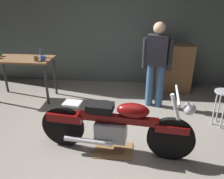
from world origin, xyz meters
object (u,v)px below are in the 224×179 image
(person_standing, at_px, (157,62))
(wooden_dresser, at_px, (173,68))
(shop_stool, at_px, (223,99))
(bottle, at_px, (41,53))
(mug_blue_enamel, at_px, (43,58))
(mug_brown_stoneware, at_px, (36,58))
(motorcycle, at_px, (116,125))

(person_standing, height_order, wooden_dresser, person_standing)
(shop_stool, distance_m, bottle, 3.59)
(wooden_dresser, height_order, bottle, bottle)
(shop_stool, xyz_separation_m, mug_blue_enamel, (-3.32, 0.60, 0.45))
(mug_brown_stoneware, height_order, bottle, bottle)
(mug_brown_stoneware, height_order, mug_blue_enamel, same)
(wooden_dresser, distance_m, bottle, 2.94)
(mug_brown_stoneware, xyz_separation_m, bottle, (0.00, 0.28, 0.04))
(person_standing, bearing_deg, bottle, 9.51)
(mug_brown_stoneware, relative_size, bottle, 0.47)
(motorcycle, relative_size, mug_brown_stoneware, 19.45)
(shop_stool, height_order, wooden_dresser, wooden_dresser)
(mug_blue_enamel, bearing_deg, motorcycle, -43.63)
(wooden_dresser, relative_size, mug_blue_enamel, 9.16)
(motorcycle, relative_size, person_standing, 1.31)
(motorcycle, distance_m, bottle, 2.50)
(motorcycle, xyz_separation_m, shop_stool, (1.75, 0.89, 0.05))
(motorcycle, height_order, wooden_dresser, wooden_dresser)
(mug_brown_stoneware, bearing_deg, bottle, 89.20)
(motorcycle, height_order, mug_brown_stoneware, mug_brown_stoneware)
(motorcycle, distance_m, mug_blue_enamel, 2.23)
(shop_stool, xyz_separation_m, bottle, (-3.45, 0.86, 0.50))
(wooden_dresser, distance_m, mug_blue_enamel, 2.88)
(mug_blue_enamel, relative_size, bottle, 0.50)
(motorcycle, xyz_separation_m, wooden_dresser, (1.14, 2.37, 0.10))
(person_standing, height_order, bottle, person_standing)
(person_standing, height_order, mug_blue_enamel, person_standing)
(shop_stool, distance_m, mug_blue_enamel, 3.40)
(person_standing, distance_m, mug_brown_stoneware, 2.37)
(wooden_dresser, xyz_separation_m, mug_blue_enamel, (-2.71, -0.87, 0.40))
(mug_brown_stoneware, distance_m, bottle, 0.28)
(motorcycle, bearing_deg, wooden_dresser, 70.43)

